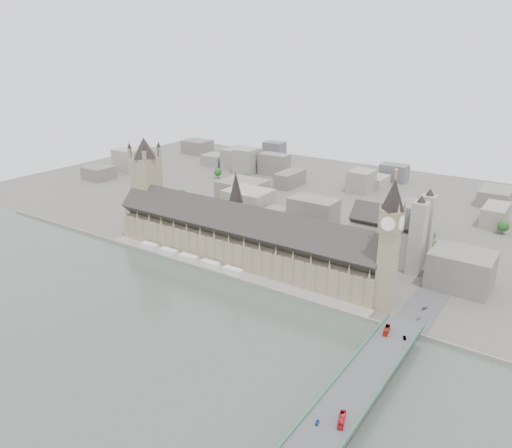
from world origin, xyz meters
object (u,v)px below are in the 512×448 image
Objects in this scene: red_bus_south at (342,420)px; car_blue at (317,423)px; victoria_tower at (147,182)px; car_silver at (405,338)px; car_approach at (424,308)px; westminster_bridge at (363,383)px; red_bus_north at (387,330)px; westminster_abbey at (391,236)px; palace_of_westminster at (241,238)px; elizabeth_tower at (390,237)px.

red_bus_south is 3.12× the size of car_blue.
victoria_tower reaches higher than car_silver.
car_silver is at bearing -68.22° from car_approach.
westminster_bridge is (284.00, -113.50, -50.08)m from victoria_tower.
victoria_tower is 8.42× the size of red_bus_north.
car_blue is 98.80m from car_silver.
westminster_abbey is 106.37m from car_approach.
westminster_bridge is 84.38× the size of car_blue.
palace_of_westminster reaches higher than red_bus_north.
red_bus_south is 12.25m from car_blue.
red_bus_north is (45.60, -132.10, -13.18)m from westminster_abbey.
palace_of_westminster reaches higher than car_approach.
red_bus_north is at bearing -12.77° from victoria_tower.
elizabeth_tower is 1.58× the size of westminster_abbey.
car_blue is (46.69, -231.19, -14.17)m from westminster_abbey.
red_bus_south reaches higher than car_blue.
car_approach is at bearing 86.40° from westminster_bridge.
elizabeth_tower reaches higher than red_bus_south.
westminster_bridge is at bearing -75.89° from elizabeth_tower.
red_bus_north is (18.53, -45.10, -46.18)m from elizabeth_tower.
car_silver is at bearing -14.93° from red_bus_north.
car_silver is at bearing 82.26° from westminster_bridge.
car_silver is (12.20, -0.92, -0.96)m from red_bus_north.
elizabeth_tower reaches higher than westminster_abbey.
red_bus_north is 92.26m from red_bus_south.
victoria_tower is at bearing -163.50° from westminster_abbey.
red_bus_south is at bearing -114.98° from car_silver.
red_bus_north reaches higher than westminster_bridge.
elizabeth_tower is 67.16m from red_bus_north.
westminster_abbey is at bearing 87.50° from car_blue.
palace_of_westminster is at bearing 121.40° from car_blue.
westminster_abbey is at bearing 107.29° from elizabeth_tower.
elizabeth_tower is at bearing 84.64° from red_bus_south.
victoria_tower is at bearing 143.52° from car_silver.
victoria_tower is (-122.00, 6.30, 32.50)m from palace_of_westminster.
victoria_tower is at bearing 176.04° from elizabeth_tower.
westminster_abbey is 145.72m from car_silver.
victoria_tower is at bearing 177.04° from palace_of_westminster.
westminster_abbey reaches higher than car_blue.
westminster_bridge is (24.00, -95.50, -52.96)m from elizabeth_tower.
palace_of_westminster is 63.18× the size of car_silver.
palace_of_westminster is at bearing -163.85° from car_approach.
car_approach is (-0.83, 44.30, 0.08)m from car_silver.
victoria_tower is at bearing -163.17° from car_approach.
westminster_abbey is at bearing 105.64° from westminster_bridge.
car_blue is (-9.66, -7.46, -1.02)m from red_bus_south.
palace_of_westminster is 0.82× the size of westminster_bridge.
palace_of_westminster is 168.84m from car_approach.
westminster_bridge is at bearing 70.94° from car_blue.
red_bus_north is 2.83× the size of car_silver.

